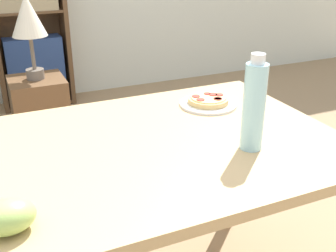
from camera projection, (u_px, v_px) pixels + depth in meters
name	position (u px, v px, depth m)	size (l,w,h in m)	color
dining_table	(137.00, 172.00, 1.36)	(1.33, 0.87, 0.75)	tan
pizza_on_plate	(208.00, 102.00, 1.64)	(0.22, 0.22, 0.04)	white
grape_bunch	(7.00, 217.00, 0.92)	(0.12, 0.10, 0.08)	#A8CC66
drink_bottle	(254.00, 106.00, 1.25)	(0.07, 0.07, 0.30)	#A3DBEA
bookshelf	(29.00, 20.00, 3.46)	(0.60, 0.28, 1.61)	brown
side_table	(41.00, 118.00, 2.76)	(0.34, 0.34, 0.54)	brown
table_lamp	(28.00, 19.00, 2.50)	(0.21, 0.21, 0.52)	#665B51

